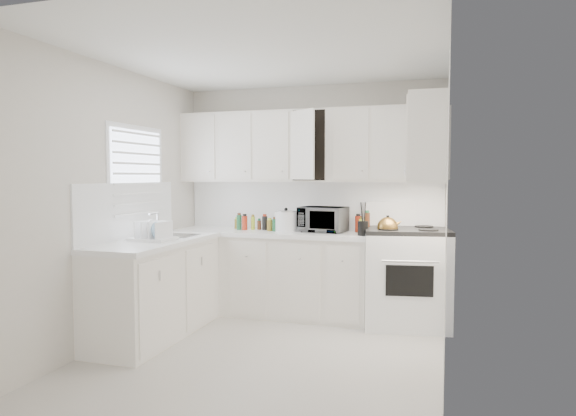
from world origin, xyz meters
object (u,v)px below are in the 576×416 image
at_px(stove, 406,264).
at_px(microwave, 323,217).
at_px(tea_kettle, 388,226).
at_px(rice_cooker, 286,219).
at_px(utensil_crock, 363,218).
at_px(dish_rack, 153,229).

distance_m(stove, microwave, 1.03).
height_order(tea_kettle, rice_cooker, rice_cooker).
height_order(microwave, rice_cooker, microwave).
relative_size(tea_kettle, utensil_crock, 0.73).
xyz_separation_m(stove, tea_kettle, (-0.18, -0.16, 0.41)).
bearing_deg(rice_cooker, microwave, 8.53).
xyz_separation_m(tea_kettle, utensil_crock, (-0.25, 0.02, 0.07)).
relative_size(tea_kettle, rice_cooker, 1.00).
height_order(stove, utensil_crock, stove).
relative_size(stove, utensil_crock, 3.68).
relative_size(microwave, utensil_crock, 1.41).
bearing_deg(rice_cooker, tea_kettle, -5.93).
xyz_separation_m(stove, utensil_crock, (-0.43, -0.14, 0.47)).
relative_size(stove, tea_kettle, 5.00).
distance_m(stove, rice_cooker, 1.40).
xyz_separation_m(microwave, utensil_crock, (0.48, -0.22, 0.01)).
bearing_deg(stove, rice_cooker, 168.76).
bearing_deg(utensil_crock, rice_cooker, 168.30).
height_order(microwave, utensil_crock, utensil_crock).
height_order(stove, microwave, stove).
distance_m(microwave, dish_rack, 1.85).
bearing_deg(tea_kettle, utensil_crock, 160.50).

